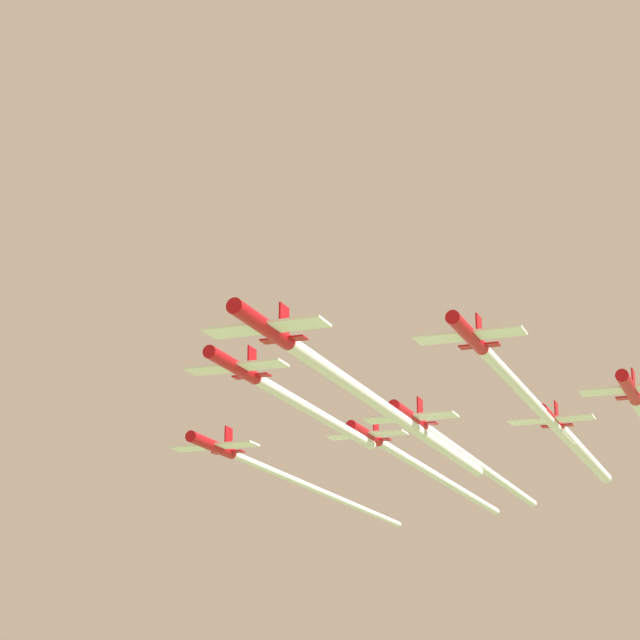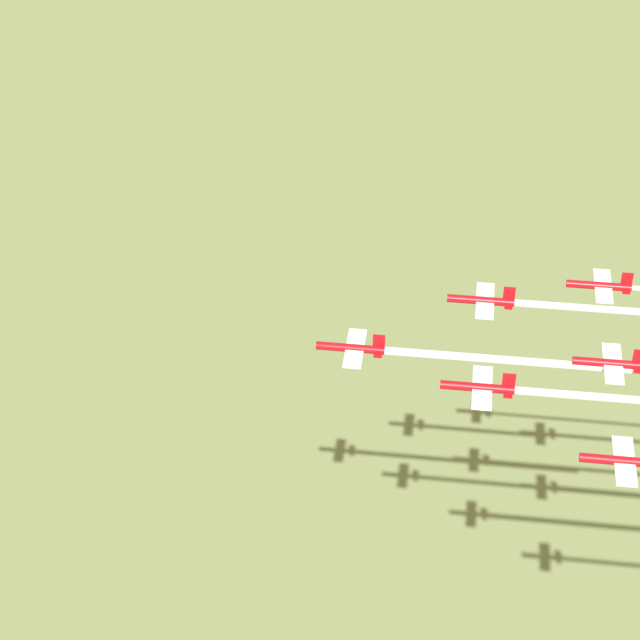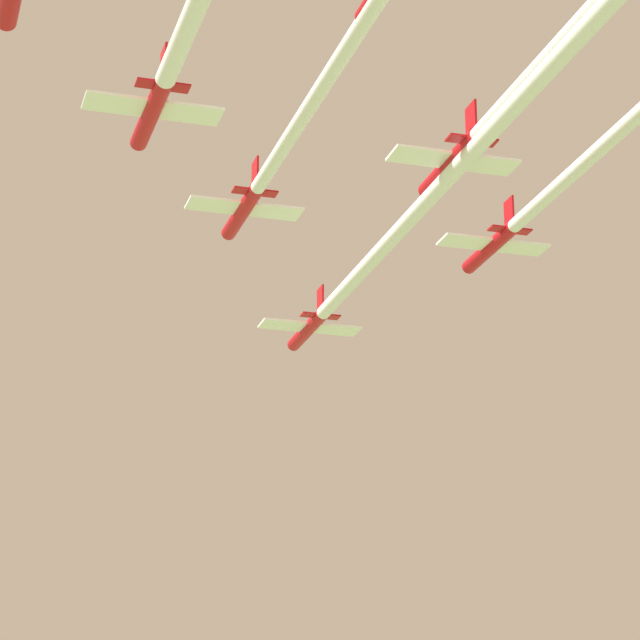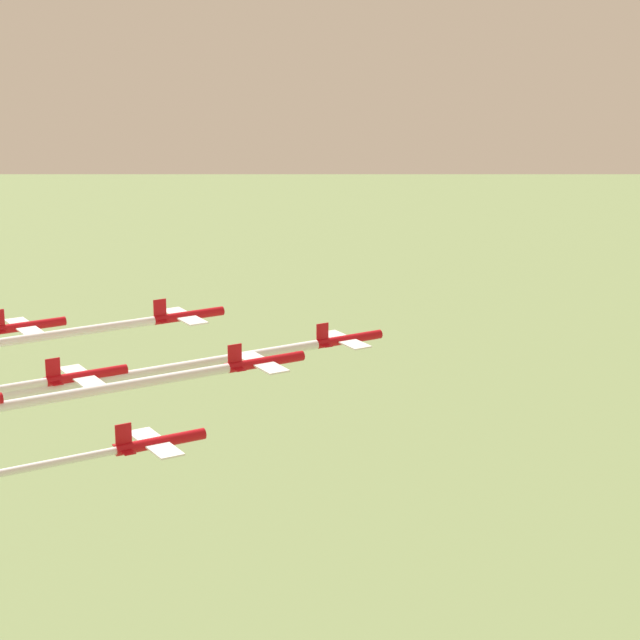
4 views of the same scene
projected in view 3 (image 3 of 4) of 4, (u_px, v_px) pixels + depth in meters
jet_0 at (309, 328)px, 124.06m from camera, size 8.35×8.20×2.97m
jet_1 at (244, 209)px, 107.68m from camera, size 8.35×8.20×2.97m
jet_2 at (492, 245)px, 112.60m from camera, size 8.35×8.20×2.97m
jet_3 at (152, 109)px, 89.99m from camera, size 8.35×8.20×2.97m
jet_4 at (452, 161)px, 94.83m from camera, size 8.35×8.20×2.97m
smoke_trail_0 at (442, 184)px, 96.20m from camera, size 45.16×29.80×1.08m
smoke_trail_1 at (343, 55)px, 86.08m from camera, size 33.56×22.24×0.99m
smoke_trail_2 at (609, 140)px, 95.26m from camera, size 25.72×17.16×1.00m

